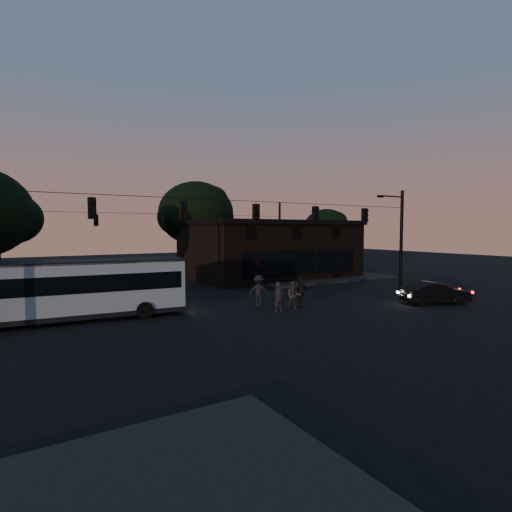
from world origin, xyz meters
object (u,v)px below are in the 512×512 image
building (270,249)px  pedestrian_a (279,297)px  pedestrian_c (301,293)px  bus (75,287)px  car (435,293)px  pedestrian_b (294,296)px  pedestrian_d (259,291)px

building → pedestrian_a: (-8.75, -13.97, -1.88)m
building → pedestrian_c: (-6.98, -13.68, -1.85)m
bus → car: (19.39, -6.85, -1.02)m
pedestrian_b → pedestrian_a: bearing=-145.9°
building → car: building is taller
car → pedestrian_c: 8.48m
car → pedestrian_d: (-9.66, 5.02, 0.26)m
building → bus: building is taller
car → pedestrian_c: pedestrian_c is taller
pedestrian_a → pedestrian_c: pedestrian_c is taller
pedestrian_c → pedestrian_d: (-1.88, 1.64, 0.07)m
car → pedestrian_a: bearing=94.7°
pedestrian_d → pedestrian_c: bearing=170.3°
building → pedestrian_c: size_ratio=9.00×
pedestrian_a → pedestrian_b: pedestrian_a is taller
pedestrian_a → pedestrian_d: size_ratio=0.90×
bus → pedestrian_b: bus is taller
bus → pedestrian_c: 12.15m
car → pedestrian_a: (-9.55, 3.10, 0.16)m
car → pedestrian_a: 10.04m
pedestrian_a → pedestrian_c: (1.77, 0.29, 0.02)m
pedestrian_b → car: bearing=16.0°
bus → pedestrian_d: bus is taller
pedestrian_c → bus: bearing=-19.5°
building → pedestrian_a: bearing=-122.1°
car → pedestrian_d: bearing=85.2°
pedestrian_c → car: bearing=153.6°
bus → pedestrian_b: 11.51m
car → pedestrian_b: (-8.55, 3.07, 0.15)m
bus → pedestrian_d: 9.93m
bus → pedestrian_b: bearing=-13.5°
pedestrian_a → pedestrian_c: bearing=4.2°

